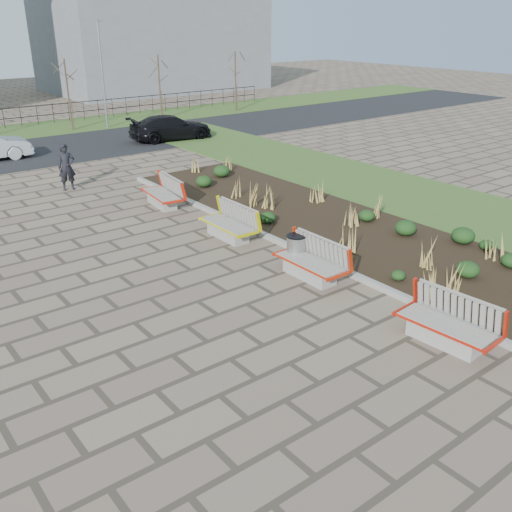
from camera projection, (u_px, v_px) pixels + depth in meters
ground at (290, 363)px, 11.18m from camera, size 120.00×120.00×0.00m
planting_bed at (334, 226)px, 18.33m from camera, size 4.50×18.00×0.10m
planting_curb at (279, 241)px, 17.00m from camera, size 0.16×18.00×0.15m
grass_verge_near at (425, 200)px, 21.04m from camera, size 5.00×38.00×0.04m
bench_a at (446, 323)px, 11.66m from camera, size 1.06×2.16×1.00m
bench_b at (310, 260)px, 14.63m from camera, size 0.91×2.10×1.00m
bench_c at (228, 223)px, 17.28m from camera, size 0.92×2.11×1.00m
bench_d at (161, 192)px, 20.24m from camera, size 1.13×2.19×1.00m
litter_bin at (296, 251)px, 15.33m from camera, size 0.50×0.50×0.89m
pedestrian at (67, 167)px, 22.00m from camera, size 0.73×0.55×1.80m
car_black at (171, 127)px, 31.02m from camera, size 4.74×2.44×1.31m
tree_d at (68, 95)px, 33.03m from camera, size 1.40×1.40×4.00m
tree_e at (160, 88)px, 36.43m from camera, size 1.40×1.40×4.00m
tree_f at (235, 82)px, 39.83m from camera, size 1.40×1.40×4.00m
lamp_east at (102, 76)px, 33.41m from camera, size 0.24×0.60×6.00m
building_grey at (151, 31)px, 51.07m from camera, size 18.00×12.00×10.00m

